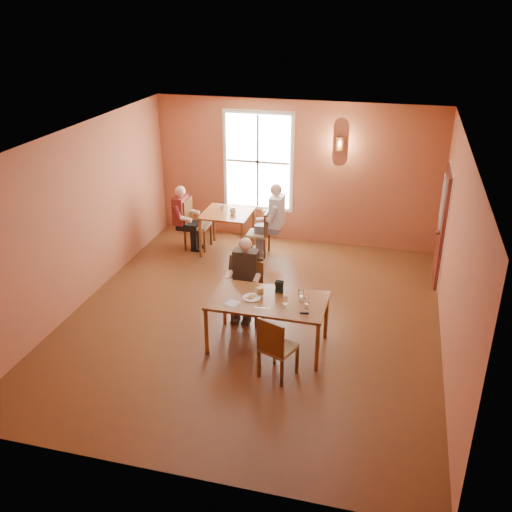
% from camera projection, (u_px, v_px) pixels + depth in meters
% --- Properties ---
extents(ground, '(6.00, 7.00, 0.01)m').
position_uv_depth(ground, '(253.00, 318.00, 9.46)').
color(ground, brown).
rests_on(ground, ground).
extents(wall_back, '(6.00, 0.04, 3.00)m').
position_uv_depth(wall_back, '(296.00, 173.00, 11.92)').
color(wall_back, brown).
rests_on(wall_back, ground).
extents(wall_front, '(6.00, 0.04, 3.00)m').
position_uv_depth(wall_front, '(164.00, 363.00, 5.76)').
color(wall_front, brown).
rests_on(wall_front, ground).
extents(wall_left, '(0.04, 7.00, 3.00)m').
position_uv_depth(wall_left, '(79.00, 218.00, 9.52)').
color(wall_left, brown).
rests_on(wall_left, ground).
extents(wall_right, '(0.04, 7.00, 3.00)m').
position_uv_depth(wall_right, '(455.00, 255.00, 8.15)').
color(wall_right, brown).
rests_on(wall_right, ground).
extents(ceiling, '(6.00, 7.00, 0.04)m').
position_uv_depth(ceiling, '(253.00, 139.00, 8.21)').
color(ceiling, white).
rests_on(ceiling, wall_back).
extents(window, '(1.36, 0.10, 1.96)m').
position_uv_depth(window, '(258.00, 162.00, 11.97)').
color(window, white).
rests_on(window, wall_back).
extents(door, '(0.12, 1.04, 2.10)m').
position_uv_depth(door, '(441.00, 226.00, 10.38)').
color(door, maroon).
rests_on(door, ground).
extents(wall_sconce, '(0.16, 0.16, 0.28)m').
position_uv_depth(wall_sconce, '(340.00, 143.00, 11.33)').
color(wall_sconce, brown).
rests_on(wall_sconce, wall_back).
extents(main_table, '(1.72, 0.97, 0.81)m').
position_uv_depth(main_table, '(268.00, 323.00, 8.55)').
color(main_table, brown).
rests_on(main_table, ground).
extents(chair_diner_main, '(0.44, 0.44, 0.99)m').
position_uv_depth(chair_diner_main, '(247.00, 294.00, 9.20)').
color(chair_diner_main, brown).
rests_on(chair_diner_main, ground).
extents(diner_main, '(0.53, 0.53, 1.31)m').
position_uv_depth(diner_main, '(246.00, 286.00, 9.11)').
color(diner_main, '#42281B').
rests_on(diner_main, ground).
extents(chair_empty, '(0.55, 0.55, 0.96)m').
position_uv_depth(chair_empty, '(278.00, 346.00, 7.85)').
color(chair_empty, '#612A15').
rests_on(chair_empty, ground).
extents(plate_food, '(0.28, 0.28, 0.04)m').
position_uv_depth(plate_food, '(252.00, 297.00, 8.41)').
color(plate_food, white).
rests_on(plate_food, main_table).
extents(sandwich, '(0.12, 0.12, 0.11)m').
position_uv_depth(sandwich, '(260.00, 292.00, 8.48)').
color(sandwich, tan).
rests_on(sandwich, main_table).
extents(goblet_a, '(0.09, 0.09, 0.21)m').
position_uv_depth(goblet_a, '(301.00, 295.00, 8.29)').
color(goblet_a, white).
rests_on(goblet_a, main_table).
extents(goblet_b, '(0.08, 0.08, 0.19)m').
position_uv_depth(goblet_b, '(307.00, 303.00, 8.11)').
color(goblet_b, white).
rests_on(goblet_b, main_table).
extents(goblet_c, '(0.09, 0.09, 0.19)m').
position_uv_depth(goblet_c, '(285.00, 302.00, 8.11)').
color(goblet_c, silver).
rests_on(goblet_c, main_table).
extents(menu_stand, '(0.13, 0.08, 0.20)m').
position_uv_depth(menu_stand, '(279.00, 287.00, 8.52)').
color(menu_stand, black).
rests_on(menu_stand, main_table).
extents(knife, '(0.22, 0.05, 0.00)m').
position_uv_depth(knife, '(262.00, 308.00, 8.16)').
color(knife, white).
rests_on(knife, main_table).
extents(napkin, '(0.23, 0.23, 0.01)m').
position_uv_depth(napkin, '(232.00, 303.00, 8.28)').
color(napkin, white).
rests_on(napkin, main_table).
extents(sunglasses, '(0.13, 0.06, 0.02)m').
position_uv_depth(sunglasses, '(304.00, 313.00, 8.01)').
color(sunglasses, black).
rests_on(sunglasses, main_table).
extents(second_table, '(0.97, 0.97, 0.85)m').
position_uv_depth(second_table, '(228.00, 232.00, 11.80)').
color(second_table, brown).
rests_on(second_table, ground).
extents(chair_diner_white, '(0.42, 0.42, 0.95)m').
position_uv_depth(chair_diner_white, '(258.00, 233.00, 11.63)').
color(chair_diner_white, '#4D2516').
rests_on(chair_diner_white, ground).
extents(diner_white, '(0.58, 0.58, 1.45)m').
position_uv_depth(diner_white, '(259.00, 221.00, 11.52)').
color(diner_white, silver).
rests_on(diner_white, ground).
extents(chair_diner_maroon, '(0.47, 0.47, 1.06)m').
position_uv_depth(chair_diner_maroon, '(198.00, 224.00, 11.90)').
color(chair_diner_maroon, brown).
rests_on(chair_diner_maroon, ground).
extents(diner_maroon, '(0.53, 0.53, 1.32)m').
position_uv_depth(diner_maroon, '(196.00, 218.00, 11.86)').
color(diner_maroon, '#54131C').
rests_on(diner_maroon, ground).
extents(cup_a, '(0.18, 0.18, 0.11)m').
position_uv_depth(cup_a, '(233.00, 211.00, 11.51)').
color(cup_a, white).
rests_on(cup_a, second_table).
extents(cup_b, '(0.12, 0.12, 0.10)m').
position_uv_depth(cup_b, '(222.00, 207.00, 11.75)').
color(cup_b, white).
rests_on(cup_b, second_table).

